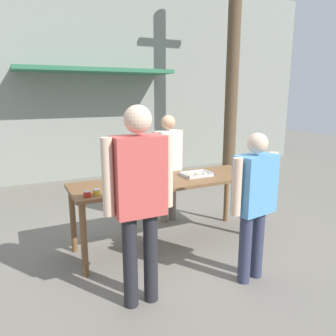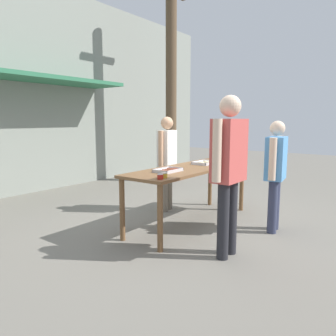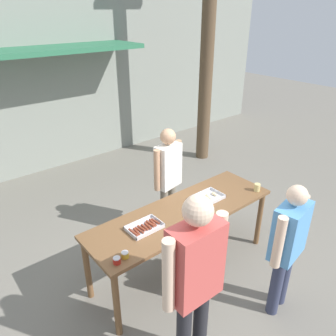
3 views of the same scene
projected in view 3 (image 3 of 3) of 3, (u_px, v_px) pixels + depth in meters
The scene contains 12 objects.
ground_plane at pixel (182, 267), 4.30m from camera, with size 24.00×24.00×0.00m, color slate.
building_facade_back at pixel (42, 55), 6.06m from camera, with size 12.00×1.11×4.50m.
serving_table at pixel (183, 218), 3.95m from camera, with size 2.43×0.76×0.87m.
food_tray_sausages at pixel (145, 227), 3.59m from camera, with size 0.38×0.26×0.04m.
food_tray_buns at pixel (207, 198), 4.14m from camera, with size 0.39×0.27×0.06m.
condiment_jar_mustard at pixel (117, 260), 3.10m from camera, with size 0.08×0.08×0.06m.
condiment_jar_ketchup at pixel (125, 255), 3.17m from camera, with size 0.08×0.08×0.06m.
beer_cup at pixel (257, 187), 4.31m from camera, with size 0.08×0.08×0.10m.
person_server_behind_table at pixel (168, 173), 4.56m from camera, with size 0.53×0.27×1.63m.
person_customer_holding_hotdog at pixel (195, 275), 2.67m from camera, with size 0.65×0.25×1.85m.
person_customer_with_cup at pixel (288, 241), 3.33m from camera, with size 0.62×0.30×1.57m.
utility_pole at pixel (208, 28), 6.26m from camera, with size 1.10×0.27×5.28m.
Camera 3 is at (-2.21, -2.42, 3.07)m, focal length 35.00 mm.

